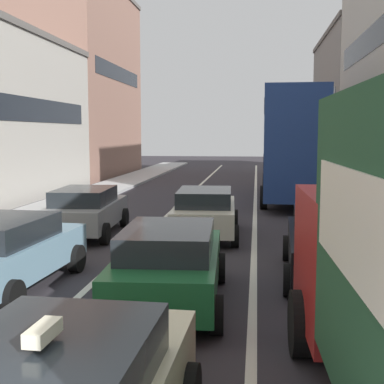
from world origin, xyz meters
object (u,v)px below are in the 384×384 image
wagon_left_lane_second (5,251)px  hatchback_centre_lane_third (205,211)px  sedan_centre_lane_second (169,263)px  sedan_left_lane_third (86,210)px  bus_mid_queue_primary (292,141)px  sedan_right_lane_behind_truck (331,243)px

wagon_left_lane_second → hatchback_centre_lane_third: size_ratio=1.00×
sedan_centre_lane_second → wagon_left_lane_second: same height
sedan_centre_lane_second → sedan_left_lane_third: 7.34m
sedan_centre_lane_second → bus_mid_queue_primary: bus_mid_queue_primary is taller
hatchback_centre_lane_third → bus_mid_queue_primary: 10.07m
sedan_left_lane_third → sedan_right_lane_behind_truck: same height
wagon_left_lane_second → bus_mid_queue_primary: (6.73, 15.28, 2.03)m
wagon_left_lane_second → sedan_left_lane_third: size_ratio=1.00×
sedan_left_lane_third → bus_mid_queue_primary: bearing=-39.7°
sedan_left_lane_third → sedan_right_lane_behind_truck: (6.95, -4.17, 0.00)m
hatchback_centre_lane_third → sedan_left_lane_third: (-3.74, -0.15, 0.00)m
sedan_left_lane_third → sedan_centre_lane_second: bearing=-153.1°
sedan_left_lane_third → sedan_right_lane_behind_truck: size_ratio=1.01×
sedan_left_lane_third → bus_mid_queue_primary: bus_mid_queue_primary is taller
hatchback_centre_lane_third → wagon_left_lane_second: bearing=146.7°
sedan_centre_lane_second → sedan_right_lane_behind_truck: 3.89m
sedan_right_lane_behind_truck → bus_mid_queue_primary: 13.81m
wagon_left_lane_second → hatchback_centre_lane_third: 6.92m
wagon_left_lane_second → sedan_left_lane_third: same height
sedan_right_lane_behind_truck → bus_mid_queue_primary: bearing=2.6°
bus_mid_queue_primary → wagon_left_lane_second: bearing=157.7°
sedan_centre_lane_second → wagon_left_lane_second: size_ratio=1.00×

